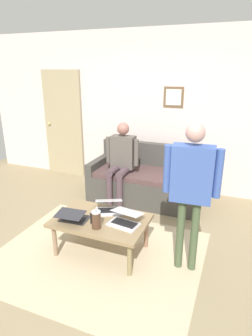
{
  "coord_description": "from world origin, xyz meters",
  "views": [
    {
      "loc": [
        -1.35,
        2.64,
        2.07
      ],
      "look_at": [
        -0.0,
        -0.73,
        0.8
      ],
      "focal_mm": 30.56,
      "sensor_mm": 36.0,
      "label": 1
    }
  ],
  "objects": [
    {
      "name": "laptop_center",
      "position": [
        0.27,
        0.2,
        0.48
      ],
      "size": [
        0.34,
        0.34,
        0.13
      ],
      "color": "#28282D",
      "rests_on": "coffee_table"
    },
    {
      "name": "coffee_table",
      "position": [
        -0.0,
        0.05,
        0.39
      ],
      "size": [
        1.07,
        0.7,
        0.43
      ],
      "color": "olive",
      "rests_on": "ground_plane"
    },
    {
      "name": "laptop_right",
      "position": [
        -0.01,
        -0.16,
        0.48
      ],
      "size": [
        0.42,
        0.41,
        0.15
      ],
      "color": "silver",
      "rests_on": "coffee_table"
    },
    {
      "name": "ground_plane",
      "position": [
        0.0,
        0.0,
        0.0
      ],
      "size": [
        7.68,
        7.68,
        0.0
      ],
      "primitive_type": "plane",
      "color": "#8A7959"
    },
    {
      "name": "french_press",
      "position": [
        -0.05,
        0.24,
        0.53
      ],
      "size": [
        0.12,
        0.1,
        0.23
      ],
      "color": "#4C3323",
      "rests_on": "coffee_table"
    },
    {
      "name": "back_wall",
      "position": [
        -0.0,
        -2.2,
        1.35
      ],
      "size": [
        7.04,
        0.11,
        2.7
      ],
      "color": "beige",
      "rests_on": "ground_plane"
    },
    {
      "name": "couch",
      "position": [
        -0.03,
        -1.55,
        0.31
      ],
      "size": [
        1.78,
        0.85,
        0.88
      ],
      "color": "#3F3D38",
      "rests_on": "ground_plane"
    },
    {
      "name": "laptop_left",
      "position": [
        -0.3,
        0.04,
        0.48
      ],
      "size": [
        0.38,
        0.36,
        0.14
      ],
      "color": "silver",
      "rests_on": "coffee_table"
    },
    {
      "name": "area_rug",
      "position": [
        -0.0,
        0.15,
        0.0
      ],
      "size": [
        2.33,
        1.92,
        0.01
      ],
      "primitive_type": "cube",
      "color": "tan",
      "rests_on": "ground_plane"
    },
    {
      "name": "person_seated",
      "position": [
        0.32,
        -1.32,
        0.73
      ],
      "size": [
        0.55,
        0.51,
        1.28
      ],
      "color": "#4A393F",
      "rests_on": "ground_plane"
    },
    {
      "name": "interior_door",
      "position": [
        1.89,
        -2.11,
        1.02
      ],
      "size": [
        0.82,
        0.09,
        2.05
      ],
      "color": "tan",
      "rests_on": "ground_plane"
    },
    {
      "name": "person_standing",
      "position": [
        -0.98,
        -0.02,
        1.02
      ],
      "size": [
        0.57,
        0.21,
        1.6
      ],
      "color": "#445337",
      "rests_on": "ground_plane"
    }
  ]
}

